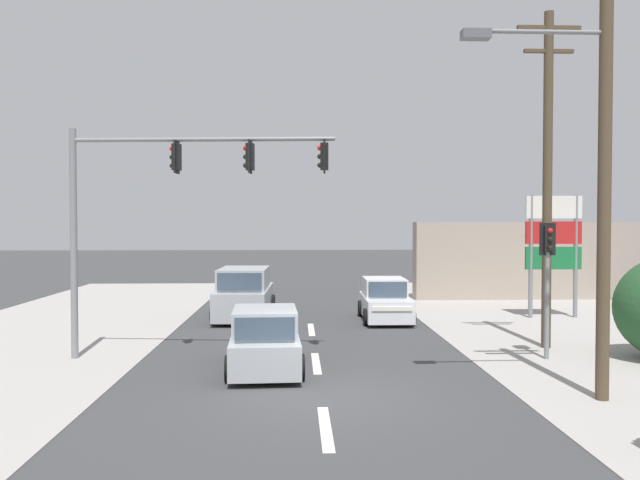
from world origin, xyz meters
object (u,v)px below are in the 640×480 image
Objects in this scene: traffic_signal_mast at (164,192)px; suv_oncoming_near at (244,295)px; hatchback_oncoming_mid at (265,341)px; utility_pole_foreground_right at (599,128)px; shopping_plaza_sign at (553,238)px; utility_pole_midground_right at (547,173)px; hatchback_receding_far at (385,301)px; pedestal_signal_right_kerb at (547,267)px.

suv_oncoming_near is at bearing 78.02° from traffic_signal_mast.
suv_oncoming_near is at bearing 98.06° from hatchback_oncoming_mid.
hatchback_oncoming_mid is (2.66, -1.26, -3.65)m from traffic_signal_mast.
utility_pole_foreground_right is 1.48× the size of traffic_signal_mast.
shopping_plaza_sign reaches higher than suv_oncoming_near.
utility_pole_midground_right is 2.06× the size of suv_oncoming_near.
utility_pole_foreground_right is 2.20× the size of shopping_plaza_sign.
hatchback_receding_far is at bearing 104.61° from utility_pole_foreground_right.
pedestal_signal_right_kerb is 7.51m from hatchback_oncoming_mid.
shopping_plaza_sign is at bearing 26.97° from traffic_signal_mast.
utility_pole_midground_right is 1.38× the size of traffic_signal_mast.
utility_pole_foreground_right is at bearing -75.39° from hatchback_receding_far.
suv_oncoming_near is (-8.43, 7.39, -1.53)m from pedestal_signal_right_kerb.
traffic_signal_mast is (-10.49, -1.08, -0.62)m from utility_pole_midground_right.
hatchback_oncoming_mid is at bearing -163.33° from utility_pole_midground_right.
utility_pole_midground_right reaches higher than hatchback_oncoming_mid.
shopping_plaza_sign is (3.09, 7.00, 0.57)m from pedestal_signal_right_kerb.
hatchback_receding_far and hatchback_oncoming_mid have the same top height.
utility_pole_foreground_right is 4.82m from pedestal_signal_right_kerb.
suv_oncoming_near reaches higher than hatchback_receding_far.
traffic_signal_mast is 9.90m from hatchback_receding_far.
utility_pole_foreground_right is 10.30m from traffic_signal_mast.
shopping_plaza_sign is (13.00, 6.62, -1.37)m from traffic_signal_mast.
traffic_signal_mast is 1.93× the size of pedestal_signal_right_kerb.
hatchback_receding_far is at bearing 125.98° from utility_pole_midground_right.
traffic_signal_mast is 10.11m from pedestal_signal_right_kerb.
shopping_plaza_sign is 1.26× the size of hatchback_receding_far.
hatchback_receding_far is 0.99× the size of hatchback_oncoming_mid.
traffic_signal_mast reaches higher than shopping_plaza_sign.
shopping_plaza_sign reaches higher than pedestal_signal_right_kerb.
pedestal_signal_right_kerb is (-0.57, -1.46, -2.56)m from utility_pole_midground_right.
hatchback_receding_far is at bearing 62.29° from hatchback_oncoming_mid.
traffic_signal_mast is 1.50× the size of suv_oncoming_near.
traffic_signal_mast is 14.66m from shopping_plaza_sign.
shopping_plaza_sign is (2.51, 5.54, -1.99)m from utility_pole_midground_right.
suv_oncoming_near is at bearing 146.65° from utility_pole_midground_right.
hatchback_oncoming_mid is (-4.00, -7.62, 0.00)m from hatchback_receding_far.
pedestal_signal_right_kerb is at bearing -2.20° from traffic_signal_mast.
utility_pole_midground_right reaches higher than suv_oncoming_near.
suv_oncoming_near is (-11.52, 0.39, -2.10)m from shopping_plaza_sign.
pedestal_signal_right_kerb is 11.31m from suv_oncoming_near.
hatchback_oncoming_mid is (-6.73, 2.84, -4.73)m from utility_pole_foreground_right.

